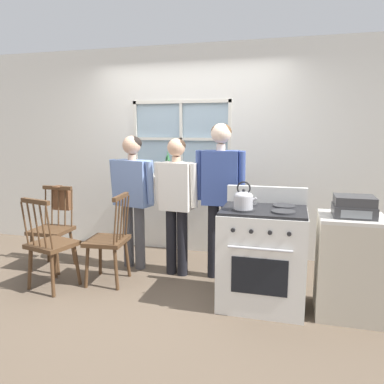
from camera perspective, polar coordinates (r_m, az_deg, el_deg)
ground_plane at (r=3.97m, az=-5.54°, el=-14.87°), size 16.00×16.00×0.00m
wall_back at (r=4.95m, az=0.02°, el=6.10°), size 6.40×0.16×2.70m
chair_by_window at (r=4.74m, az=-20.52°, el=-5.50°), size 0.43×0.41×0.97m
chair_near_wall at (r=4.12m, az=-12.55°, el=-7.35°), size 0.44×0.45×0.97m
chair_center_cluster at (r=4.15m, az=-20.73°, el=-7.64°), size 0.51×0.49×0.97m
person_elderly_left at (r=4.40m, az=-9.01°, el=0.57°), size 0.60×0.31×1.56m
person_teen_center at (r=4.14m, az=-2.38°, el=-0.42°), size 0.51×0.24×1.54m
person_adult_right at (r=4.04m, az=4.35°, el=1.01°), size 0.54×0.23×1.70m
stove at (r=3.60m, az=10.70°, el=-9.52°), size 0.77×0.68×1.08m
kettle at (r=3.35m, az=7.86°, el=-1.11°), size 0.21×0.17×0.25m
potted_plant at (r=4.98m, az=-3.76°, el=3.64°), size 0.14×0.14×0.36m
handbag at (r=4.86m, az=-19.18°, el=-0.97°), size 0.22×0.19×0.31m
side_counter at (r=3.63m, az=22.84°, el=-10.36°), size 0.55×0.50×0.90m
stereo at (r=3.47m, az=23.46°, el=-2.07°), size 0.34×0.29×0.18m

